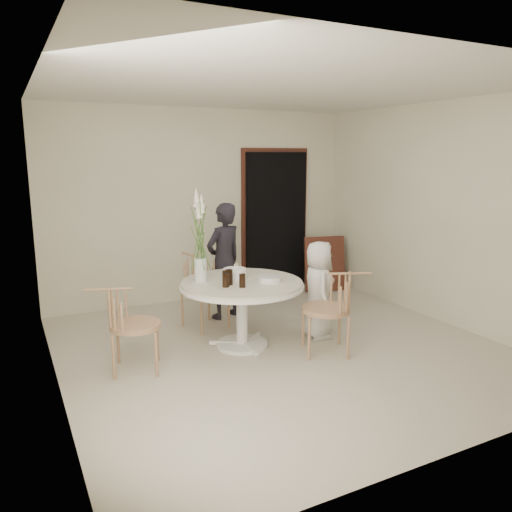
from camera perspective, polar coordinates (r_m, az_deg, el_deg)
name	(u,v)px	position (r m, az deg, el deg)	size (l,w,h in m)	color
ground	(281,348)	(5.52, 2.89, -10.45)	(4.50, 4.50, 0.00)	beige
room_shell	(283,199)	(5.14, 3.08, 6.57)	(4.50, 4.50, 4.50)	silver
doorway	(276,222)	(7.66, 2.27, 3.90)	(1.00, 0.10, 2.10)	black
door_trim	(274,218)	(7.68, 2.13, 4.38)	(1.12, 0.03, 2.22)	#51281B
table	(242,292)	(5.37, -1.62, -4.10)	(1.33, 1.33, 0.73)	white
picture_frame	(325,264)	(7.73, 7.86, -0.88)	(0.63, 0.04, 0.84)	#51281B
chair_far	(199,280)	(6.11, -6.55, -2.76)	(0.57, 0.59, 0.87)	tan
chair_right	(337,301)	(5.29, 9.29, -5.04)	(0.63, 0.61, 0.88)	tan
chair_left	(122,317)	(4.95, -15.05, -6.74)	(0.59, 0.56, 0.84)	tan
girl	(224,261)	(6.33, -3.68, -0.57)	(0.54, 0.35, 1.48)	black
boy	(318,290)	(5.72, 7.14, -3.83)	(0.54, 0.35, 1.11)	silver
birthday_cake	(235,274)	(5.42, -2.44, -2.07)	(0.25, 0.25, 0.17)	white
cola_tumbler_a	(226,280)	(5.11, -3.49, -2.74)	(0.07, 0.07, 0.15)	black
cola_tumbler_b	(242,281)	(5.09, -1.57, -2.84)	(0.06, 0.06, 0.14)	black
cola_tumbler_c	(226,278)	(5.19, -3.47, -2.51)	(0.07, 0.07, 0.15)	black
cola_tumbler_d	(229,277)	(5.19, -3.09, -2.44)	(0.08, 0.08, 0.16)	black
plate_stack	(270,279)	(5.33, 1.63, -2.65)	(0.23, 0.23, 0.06)	silver
flower_vase	(200,237)	(5.28, -6.44, 2.12)	(0.14, 0.14, 1.01)	silver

